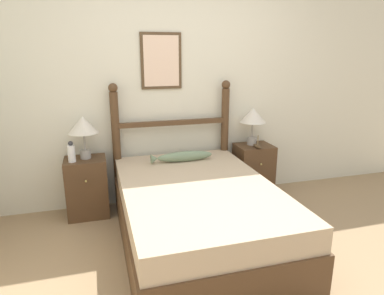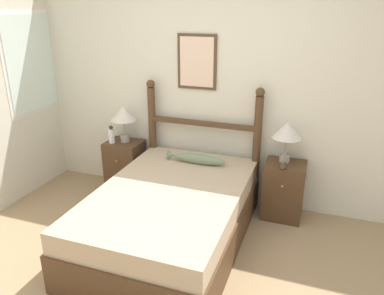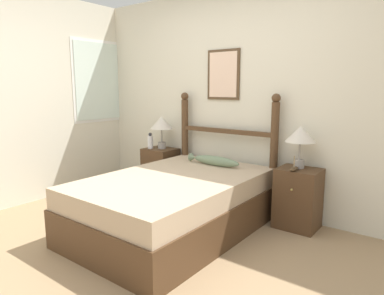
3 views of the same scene
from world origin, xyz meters
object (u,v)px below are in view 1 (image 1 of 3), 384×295
at_px(bed, 197,214).
at_px(nightstand_left, 87,187).
at_px(nightstand_right, 253,170).
at_px(fish_pillow, 182,157).
at_px(table_lamp_left, 83,127).
at_px(table_lamp_right, 253,117).
at_px(model_boat, 258,146).
at_px(bottle, 71,153).

distance_m(bed, nightstand_left, 1.25).
distance_m(nightstand_right, fish_pillow, 0.97).
relative_size(table_lamp_left, table_lamp_right, 1.00).
relative_size(bed, table_lamp_right, 4.59).
distance_m(nightstand_right, model_boat, 0.35).
bearing_deg(table_lamp_right, nightstand_left, -178.91).
height_order(bed, bottle, bottle).
height_order(bed, table_lamp_right, table_lamp_right).
xyz_separation_m(nightstand_left, bottle, (-0.11, -0.07, 0.40)).
relative_size(table_lamp_right, bottle, 2.03).
xyz_separation_m(bed, table_lamp_right, (0.92, 0.86, 0.67)).
bearing_deg(nightstand_right, model_boat, -98.66).
bearing_deg(bottle, fish_pillow, -5.84).
relative_size(bottle, model_boat, 1.20).
bearing_deg(bed, model_boat, 37.87).
distance_m(table_lamp_right, bottle, 1.99).
bearing_deg(bottle, nightstand_left, 30.38).
bearing_deg(model_boat, nightstand_left, 176.60).
height_order(nightstand_left, table_lamp_right, table_lamp_right).
xyz_separation_m(nightstand_right, table_lamp_right, (-0.02, 0.04, 0.63)).
distance_m(nightstand_right, table_lamp_right, 0.64).
relative_size(nightstand_right, model_boat, 3.49).
xyz_separation_m(nightstand_left, table_lamp_right, (1.86, 0.04, 0.63)).
height_order(nightstand_right, bottle, bottle).
bearing_deg(fish_pillow, bottle, 174.16).
relative_size(nightstand_right, fish_pillow, 0.95).
relative_size(nightstand_right, table_lamp_right, 1.43).
distance_m(nightstand_left, table_lamp_right, 1.96).
bearing_deg(nightstand_left, bed, -41.39).
distance_m(bed, table_lamp_left, 1.42).
xyz_separation_m(nightstand_left, fish_pillow, (0.97, -0.18, 0.30)).
height_order(table_lamp_left, bottle, table_lamp_left).
distance_m(bed, bottle, 1.37).
bearing_deg(table_lamp_right, model_boat, -88.33).
height_order(nightstand_right, table_lamp_right, table_lamp_right).
relative_size(bed, nightstand_right, 3.21).
xyz_separation_m(bed, fish_pillow, (0.03, 0.65, 0.33)).
relative_size(bed, model_boat, 11.20).
relative_size(bed, bottle, 9.31).
bearing_deg(table_lamp_left, bed, -42.43).
height_order(bed, nightstand_right, nightstand_right).
xyz_separation_m(table_lamp_left, model_boat, (1.85, -0.13, -0.31)).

